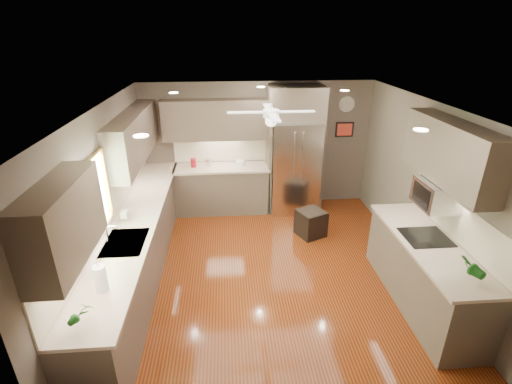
{
  "coord_description": "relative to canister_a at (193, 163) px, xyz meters",
  "views": [
    {
      "loc": [
        -0.61,
        -4.63,
        3.41
      ],
      "look_at": [
        -0.18,
        0.6,
        1.08
      ],
      "focal_mm": 26.0,
      "sensor_mm": 36.0,
      "label": 1
    }
  ],
  "objects": [
    {
      "name": "floor",
      "position": [
        1.26,
        -2.21,
        -1.02
      ],
      "size": [
        5.0,
        5.0,
        0.0
      ],
      "primitive_type": "plane",
      "color": "#4D140A",
      "rests_on": "ground"
    },
    {
      "name": "ceiling",
      "position": [
        1.26,
        -2.21,
        1.48
      ],
      "size": [
        5.0,
        5.0,
        0.0
      ],
      "primitive_type": "plane",
      "rotation": [
        3.14,
        0.0,
        0.0
      ],
      "color": "white",
      "rests_on": "ground"
    },
    {
      "name": "wall_back",
      "position": [
        1.26,
        0.29,
        0.23
      ],
      "size": [
        4.5,
        0.0,
        4.5
      ],
      "primitive_type": "plane",
      "rotation": [
        1.57,
        0.0,
        0.0
      ],
      "color": "brown",
      "rests_on": "ground"
    },
    {
      "name": "wall_front",
      "position": [
        1.26,
        -4.71,
        0.23
      ],
      "size": [
        4.5,
        0.0,
        4.5
      ],
      "primitive_type": "plane",
      "rotation": [
        -1.57,
        0.0,
        0.0
      ],
      "color": "brown",
      "rests_on": "ground"
    },
    {
      "name": "wall_left",
      "position": [
        -0.99,
        -2.21,
        0.23
      ],
      "size": [
        0.0,
        5.0,
        5.0
      ],
      "primitive_type": "plane",
      "rotation": [
        1.57,
        0.0,
        1.57
      ],
      "color": "brown",
      "rests_on": "ground"
    },
    {
      "name": "wall_right",
      "position": [
        3.51,
        -2.21,
        0.23
      ],
      "size": [
        0.0,
        5.0,
        5.0
      ],
      "primitive_type": "plane",
      "rotation": [
        1.57,
        0.0,
        -1.57
      ],
      "color": "brown",
      "rests_on": "ground"
    },
    {
      "name": "canister_a",
      "position": [
        0.0,
        0.0,
        0.0
      ],
      "size": [
        0.13,
        0.13,
        0.17
      ],
      "primitive_type": "cylinder",
      "rotation": [
        0.0,
        0.0,
        0.19
      ],
      "color": "maroon",
      "rests_on": "back_run"
    },
    {
      "name": "canister_b",
      "position": [
        0.28,
        0.0,
        -0.01
      ],
      "size": [
        0.13,
        0.13,
        0.16
      ],
      "primitive_type": "cylinder",
      "rotation": [
        0.0,
        0.0,
        0.36
      ],
      "color": "silver",
      "rests_on": "back_run"
    },
    {
      "name": "soap_bottle",
      "position": [
        -0.79,
        -2.09,
        0.02
      ],
      "size": [
        0.1,
        0.1,
        0.2
      ],
      "primitive_type": "imported",
      "rotation": [
        0.0,
        0.0,
        -0.12
      ],
      "color": "white",
      "rests_on": "left_run"
    },
    {
      "name": "potted_plant_left",
      "position": [
        -0.68,
        -4.15,
        0.06
      ],
      "size": [
        0.18,
        0.15,
        0.29
      ],
      "primitive_type": "imported",
      "rotation": [
        0.0,
        0.0,
        -0.35
      ],
      "color": "#164F16",
      "rests_on": "left_run"
    },
    {
      "name": "potted_plant_right",
      "position": [
        3.19,
        -3.79,
        0.08
      ],
      "size": [
        0.2,
        0.18,
        0.31
      ],
      "primitive_type": "imported",
      "rotation": [
        0.0,
        0.0,
        0.28
      ],
      "color": "#164F16",
      "rests_on": "right_run"
    },
    {
      "name": "bowl",
      "position": [
        0.91,
        -0.01,
        -0.06
      ],
      "size": [
        0.23,
        0.23,
        0.05
      ],
      "primitive_type": "imported",
      "rotation": [
        0.0,
        0.0,
        -0.17
      ],
      "color": "#BDB28E",
      "rests_on": "back_run"
    },
    {
      "name": "left_run",
      "position": [
        -0.69,
        -2.06,
        -0.54
      ],
      "size": [
        0.65,
        4.7,
        1.45
      ],
      "color": "#50453A",
      "rests_on": "ground"
    },
    {
      "name": "back_run",
      "position": [
        0.54,
        -0.01,
        -0.54
      ],
      "size": [
        1.85,
        0.65,
        1.45
      ],
      "color": "#50453A",
      "rests_on": "ground"
    },
    {
      "name": "uppers",
      "position": [
        0.52,
        -1.51,
        0.85
      ],
      "size": [
        4.5,
        4.7,
        0.95
      ],
      "color": "#50453A",
      "rests_on": "wall_left"
    },
    {
      "name": "window",
      "position": [
        -0.96,
        -2.71,
        0.53
      ],
      "size": [
        0.05,
        1.12,
        0.92
      ],
      "color": "#BFF2B2",
      "rests_on": "wall_left"
    },
    {
      "name": "sink",
      "position": [
        -0.67,
        -2.71,
        -0.11
      ],
      "size": [
        0.5,
        0.7,
        0.32
      ],
      "color": "silver",
      "rests_on": "left_run"
    },
    {
      "name": "refrigerator",
      "position": [
        1.96,
        -0.06,
        0.17
      ],
      "size": [
        1.06,
        0.75,
        2.45
      ],
      "color": "silver",
      "rests_on": "ground"
    },
    {
      "name": "right_run",
      "position": [
        3.19,
        -3.01,
        -0.54
      ],
      "size": [
        0.7,
        2.2,
        1.45
      ],
      "color": "#50453A",
      "rests_on": "ground"
    },
    {
      "name": "microwave",
      "position": [
        3.29,
        -2.76,
        0.46
      ],
      "size": [
        0.43,
        0.55,
        0.34
      ],
      "color": "silver",
      "rests_on": "wall_right"
    },
    {
      "name": "ceiling_fan",
      "position": [
        1.26,
        -1.91,
        1.31
      ],
      "size": [
        1.18,
        1.18,
        0.32
      ],
      "color": "white",
      "rests_on": "ceiling"
    },
    {
      "name": "recessed_lights",
      "position": [
        1.22,
        -1.81,
        1.47
      ],
      "size": [
        2.84,
        3.14,
        0.01
      ],
      "color": "white",
      "rests_on": "ceiling"
    },
    {
      "name": "wall_clock",
      "position": [
        3.01,
        0.27,
        1.03
      ],
      "size": [
        0.3,
        0.03,
        0.3
      ],
      "color": "white",
      "rests_on": "wall_back"
    },
    {
      "name": "framed_print",
      "position": [
        3.01,
        0.26,
        0.53
      ],
      "size": [
        0.36,
        0.03,
        0.3
      ],
      "color": "black",
      "rests_on": "wall_back"
    },
    {
      "name": "stool",
      "position": [
        2.1,
        -1.15,
        -0.78
      ],
      "size": [
        0.57,
        0.57,
        0.5
      ],
      "color": "black",
      "rests_on": "ground"
    },
    {
      "name": "paper_towel",
      "position": [
        -0.67,
        -3.65,
        0.06
      ],
      "size": [
        0.13,
        0.13,
        0.32
      ],
      "color": "white",
      "rests_on": "left_run"
    }
  ]
}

